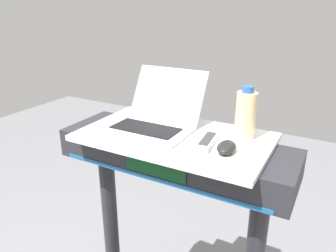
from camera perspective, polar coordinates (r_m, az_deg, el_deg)
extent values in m
cylinder|color=#28282D|center=(1.68, -9.90, -18.08)|extent=(0.07, 0.07, 0.91)
cube|color=#28282D|center=(1.24, 1.12, -4.69)|extent=(0.90, 0.28, 0.11)
cube|color=#0C3F19|center=(1.13, -2.29, -7.42)|extent=(0.24, 0.01, 0.06)
cube|color=#1E598C|center=(1.15, -2.24, -9.38)|extent=(0.81, 0.00, 0.02)
cube|color=white|center=(1.21, 1.14, -1.92)|extent=(0.70, 0.41, 0.02)
cube|color=#B7B7BC|center=(1.23, -3.52, -0.61)|extent=(0.31, 0.22, 0.02)
cube|color=black|center=(1.22, -3.94, -0.39)|extent=(0.25, 0.12, 0.00)
cube|color=#B7B7BC|center=(1.33, 0.05, 5.74)|extent=(0.31, 0.11, 0.19)
cube|color=white|center=(1.33, -0.04, 5.80)|extent=(0.27, 0.09, 0.17)
ellipsoid|color=black|center=(1.08, 10.22, -3.68)|extent=(0.07, 0.11, 0.03)
cylinder|color=beige|center=(1.18, 13.46, 1.80)|extent=(0.07, 0.07, 0.17)
cylinder|color=#2659A5|center=(1.16, 13.85, 6.26)|extent=(0.04, 0.04, 0.02)
cube|color=silver|center=(1.13, 6.91, -2.71)|extent=(0.06, 0.16, 0.02)
cube|color=#333338|center=(1.13, 6.93, -2.17)|extent=(0.05, 0.12, 0.00)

